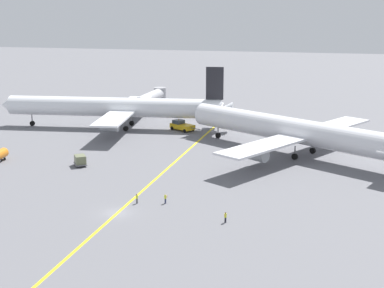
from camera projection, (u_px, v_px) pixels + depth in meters
The scene contains 10 objects.
ground_plane at pixel (116, 213), 89.43m from camera, with size 600.00×600.00×0.00m, color slate.
taxiway_stripe at pixel (140, 193), 98.75m from camera, with size 0.50×120.00×0.01m, color yellow.
airliner_at_gate_left at pixel (116, 107), 148.14m from camera, with size 61.21×41.71×16.19m.
airliner_being_pushed at pixel (293, 131), 122.78m from camera, with size 51.25×44.74×14.97m.
pushback_tug at pixel (182, 126), 146.54m from camera, with size 8.96×6.45×2.81m.
gse_container_dolly_flat at pixel (80, 160), 114.76m from camera, with size 3.59×3.88×2.15m.
ground_crew_marshaller_foreground at pixel (165, 198), 93.42m from camera, with size 0.50×0.36×1.61m.
ground_crew_ramp_agent_by_cones at pixel (225, 217), 85.30m from camera, with size 0.36×0.50×1.64m.
ground_crew_wing_walker_right at pixel (137, 198), 93.40m from camera, with size 0.36×0.36×1.63m.
jet_bridge at pixel (152, 97), 172.69m from camera, with size 4.58×20.08×5.96m.
Camera 1 is at (29.98, -79.56, 31.98)m, focal length 53.76 mm.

